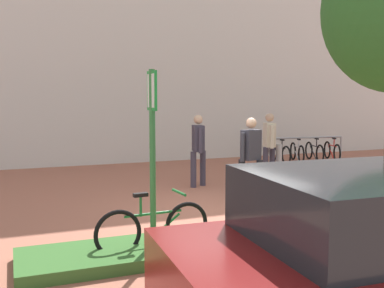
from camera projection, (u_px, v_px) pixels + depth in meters
ground_plane at (225, 212)px, 8.62m from camera, size 60.00×60.00×0.00m
building_facade at (127, 9)px, 14.98m from camera, size 28.00×1.20×10.00m
planter_strip at (264, 236)px, 6.87m from camera, size 7.00×1.10×0.16m
parking_sign_post at (152, 136)px, 6.08m from camera, size 0.08×0.36×2.51m
bike_at_sign at (154, 228)px, 6.36m from camera, size 1.68×0.42×0.86m
bike_rack_cluster at (306, 151)px, 15.19m from camera, size 2.65×1.69×0.83m
bollard_steel at (279, 161)px, 12.11m from camera, size 0.16×0.16×0.90m
person_suited_navy at (198, 146)px, 10.94m from camera, size 0.44×0.60×1.72m
person_shirt_blue at (269, 142)px, 11.93m from camera, size 0.41×0.59×1.72m
person_suited_dark at (251, 153)px, 9.49m from camera, size 0.58×0.39×1.72m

